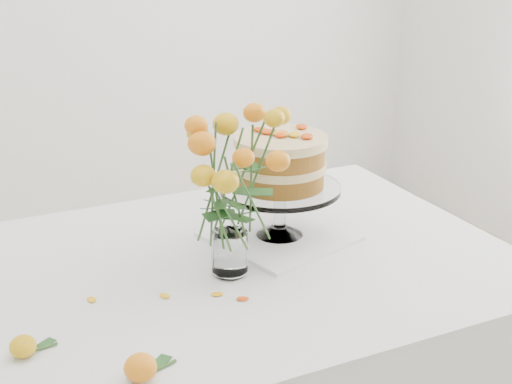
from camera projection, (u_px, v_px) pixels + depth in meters
table at (202, 298)px, 1.63m from camera, size 1.43×0.93×0.76m
napkin at (279, 236)px, 1.74m from camera, size 0.37×0.37×0.01m
cake_stand at (280, 167)px, 1.68m from camera, size 0.29×0.29×0.26m
rose_vase at (229, 173)px, 1.48m from camera, size 0.30×0.30×0.40m
loose_rose_near at (23, 347)px, 1.26m from camera, size 0.09×0.05×0.04m
loose_rose_far at (141, 368)px, 1.19m from camera, size 0.10×0.06×0.05m
stray_petal_a at (165, 296)px, 1.47m from camera, size 0.03×0.02×0.00m
stray_petal_b at (217, 294)px, 1.47m from camera, size 0.03×0.02×0.00m
stray_petal_c at (243, 299)px, 1.46m from camera, size 0.03×0.02×0.00m
stray_petal_d at (92, 300)px, 1.45m from camera, size 0.03×0.02×0.00m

